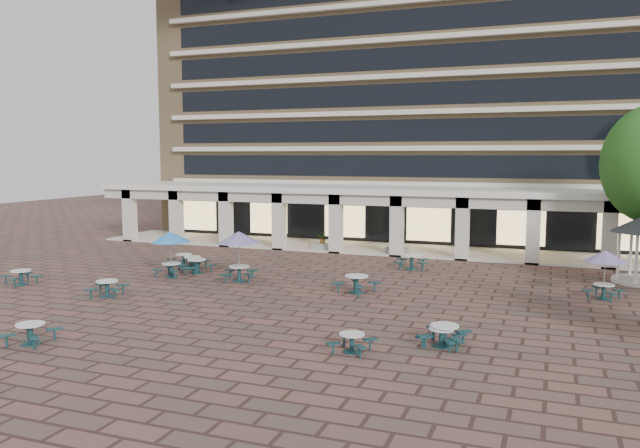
% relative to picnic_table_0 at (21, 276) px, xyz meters
% --- Properties ---
extents(ground, '(120.00, 120.00, 0.00)m').
position_rel_picnic_table_0_xyz_m(ground, '(13.65, 3.33, -0.45)').
color(ground, brown).
rests_on(ground, ground).
extents(apartment_building, '(40.00, 15.50, 25.20)m').
position_rel_picnic_table_0_xyz_m(apartment_building, '(13.65, 28.80, 12.15)').
color(apartment_building, tan).
rests_on(apartment_building, ground).
extents(retail_arcade, '(42.00, 6.60, 4.40)m').
position_rel_picnic_table_0_xyz_m(retail_arcade, '(13.65, 18.13, 2.55)').
color(retail_arcade, white).
rests_on(retail_arcade, ground).
extents(picnic_table_0, '(2.04, 2.04, 0.75)m').
position_rel_picnic_table_0_xyz_m(picnic_table_0, '(0.00, 0.00, 0.00)').
color(picnic_table_0, '#163E42').
rests_on(picnic_table_0, ground).
extents(picnic_table_1, '(1.81, 1.81, 0.74)m').
position_rel_picnic_table_0_xyz_m(picnic_table_1, '(8.41, -7.64, -0.01)').
color(picnic_table_1, '#163E42').
rests_on(picnic_table_1, ground).
extents(picnic_table_2, '(1.52, 1.52, 0.65)m').
position_rel_picnic_table_0_xyz_m(picnic_table_2, '(19.19, -4.54, -0.06)').
color(picnic_table_2, '#163E42').
rests_on(picnic_table_2, ground).
extents(picnic_table_3, '(1.66, 1.66, 0.65)m').
position_rel_picnic_table_0_xyz_m(picnic_table_3, '(21.89, -2.87, -0.06)').
color(picnic_table_3, '#163E42').
rests_on(picnic_table_3, ground).
extents(picnic_table_4, '(2.14, 2.14, 2.47)m').
position_rel_picnic_table_0_xyz_m(picnic_table_4, '(6.01, 4.44, 1.65)').
color(picnic_table_4, '#163E42').
rests_on(picnic_table_4, ground).
extents(picnic_table_5, '(2.02, 2.02, 0.76)m').
position_rel_picnic_table_0_xyz_m(picnic_table_5, '(5.92, -0.63, 0.00)').
color(picnic_table_5, '#163E42').
rests_on(picnic_table_5, ground).
extents(picnic_table_6, '(2.27, 2.27, 2.62)m').
position_rel_picnic_table_0_xyz_m(picnic_table_6, '(10.02, 4.71, 1.78)').
color(picnic_table_6, '#163E42').
rests_on(picnic_table_6, ground).
extents(picnic_table_7, '(1.75, 1.75, 0.74)m').
position_rel_picnic_table_0_xyz_m(picnic_table_7, '(21.97, -2.72, -0.01)').
color(picnic_table_7, '#163E42').
rests_on(picnic_table_7, ground).
extents(picnic_table_8, '(1.99, 1.99, 0.72)m').
position_rel_picnic_table_0_xyz_m(picnic_table_8, '(4.75, 7.60, -0.02)').
color(picnic_table_8, '#163E42').
rests_on(picnic_table_8, ground).
extents(picnic_table_9, '(2.13, 2.13, 0.79)m').
position_rel_picnic_table_0_xyz_m(picnic_table_9, '(6.69, 5.91, 0.02)').
color(picnic_table_9, '#163E42').
rests_on(picnic_table_9, ground).
extents(picnic_table_10, '(2.29, 2.29, 0.85)m').
position_rel_picnic_table_0_xyz_m(picnic_table_10, '(16.60, 4.25, 0.06)').
color(picnic_table_10, '#163E42').
rests_on(picnic_table_10, ground).
extents(picnic_table_11, '(1.95, 1.95, 2.25)m').
position_rel_picnic_table_0_xyz_m(picnic_table_11, '(27.63, 7.00, 1.46)').
color(picnic_table_11, '#163E42').
rests_on(picnic_table_11, ground).
extents(picnic_table_12, '(1.72, 1.72, 0.75)m').
position_rel_picnic_table_0_xyz_m(picnic_table_12, '(5.84, 6.83, -0.00)').
color(picnic_table_12, '#163E42').
rests_on(picnic_table_12, ground).
extents(picnic_table_13, '(2.13, 2.13, 0.85)m').
position_rel_picnic_table_0_xyz_m(picnic_table_13, '(17.73, 11.35, 0.06)').
color(picnic_table_13, '#163E42').
rests_on(picnic_table_13, ground).
extents(planter_left, '(1.50, 0.68, 1.28)m').
position_rel_picnic_table_0_xyz_m(planter_left, '(10.41, 16.23, 0.07)').
color(planter_left, gray).
rests_on(planter_left, ground).
extents(planter_right, '(1.50, 0.63, 1.14)m').
position_rel_picnic_table_0_xyz_m(planter_right, '(15.67, 16.23, -0.03)').
color(planter_right, gray).
rests_on(planter_right, ground).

